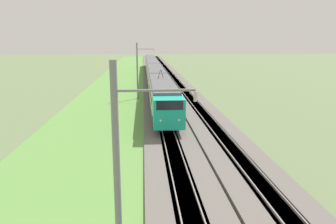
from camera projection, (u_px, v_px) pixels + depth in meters
The scene contains 8 objects.
ballast_main at pixel (157, 92), 53.63m from camera, with size 240.00×4.40×0.30m.
ballast_adjacent at pixel (185, 92), 53.96m from camera, with size 240.00×4.40×0.30m.
track_main at pixel (157, 92), 53.62m from camera, with size 240.00×1.57×0.45m.
track_adjacent at pixel (185, 92), 53.96m from camera, with size 240.00×1.57×0.45m.
grass_verge at pixel (113, 93), 53.12m from camera, with size 240.00×10.38×0.12m.
passenger_train at pixel (154, 71), 68.08m from camera, with size 82.62×2.86×4.95m.
catenary_mast_near at pixel (119, 185), 10.17m from camera, with size 0.22×2.56×7.99m.
catenary_mast_mid at pixel (138, 71), 47.13m from camera, with size 0.22×2.56×8.18m.
Camera 1 is at (-3.05, 2.17, 8.54)m, focal length 35.00 mm.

